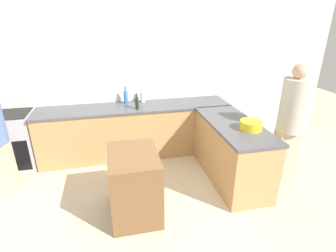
{
  "coord_description": "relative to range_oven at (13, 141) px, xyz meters",
  "views": [
    {
      "loc": [
        -0.39,
        -2.64,
        2.39
      ],
      "look_at": [
        0.35,
        0.65,
        0.98
      ],
      "focal_mm": 28.0,
      "sensor_mm": 36.0,
      "label": 1
    }
  ],
  "objects": [
    {
      "name": "counter_peninsula",
      "position": [
        3.42,
        -1.14,
        -0.0
      ],
      "size": [
        0.69,
        1.63,
        0.94
      ],
      "color": "tan",
      "rests_on": "ground_plane"
    },
    {
      "name": "wall_back",
      "position": [
        2.07,
        0.34,
        0.88
      ],
      "size": [
        8.0,
        0.06,
        2.7
      ],
      "color": "silver",
      "rests_on": "ground_plane"
    },
    {
      "name": "person_at_peninsula",
      "position": [
        4.13,
        -1.44,
        0.52
      ],
      "size": [
        0.36,
        0.36,
        1.83
      ],
      "color": "#ADA38E",
      "rests_on": "ground_plane"
    },
    {
      "name": "island_table",
      "position": [
        1.87,
        -1.62,
        -0.04
      ],
      "size": [
        0.61,
        0.82,
        0.86
      ],
      "color": "brown",
      "rests_on": "ground_plane"
    },
    {
      "name": "counter_back",
      "position": [
        2.07,
        -0.01,
        -0.0
      ],
      "size": [
        3.39,
        0.69,
        0.94
      ],
      "color": "tan",
      "rests_on": "ground_plane"
    },
    {
      "name": "range_oven",
      "position": [
        0.0,
        0.0,
        0.0
      ],
      "size": [
        0.73,
        0.63,
        0.95
      ],
      "color": "#ADADB2",
      "rests_on": "ground_plane"
    },
    {
      "name": "water_bottle_blue",
      "position": [
        1.93,
        0.17,
        0.59
      ],
      "size": [
        0.07,
        0.07,
        0.31
      ],
      "color": "#386BB7",
      "rests_on": "counter_back"
    },
    {
      "name": "wine_bottle_dark",
      "position": [
        2.09,
        -0.18,
        0.57
      ],
      "size": [
        0.06,
        0.06,
        0.27
      ],
      "color": "black",
      "rests_on": "counter_back"
    },
    {
      "name": "vinegar_bottle_clear",
      "position": [
        2.23,
        0.18,
        0.57
      ],
      "size": [
        0.08,
        0.08,
        0.27
      ],
      "color": "silver",
      "rests_on": "counter_back"
    },
    {
      "name": "mixing_bowl",
      "position": [
        3.54,
        -1.41,
        0.53
      ],
      "size": [
        0.3,
        0.3,
        0.13
      ],
      "color": "yellow",
      "rests_on": "counter_peninsula"
    },
    {
      "name": "ground_plane",
      "position": [
        2.07,
        -1.79,
        -0.47
      ],
      "size": [
        14.0,
        14.0,
        0.0
      ],
      "primitive_type": "plane",
      "color": "beige"
    }
  ]
}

